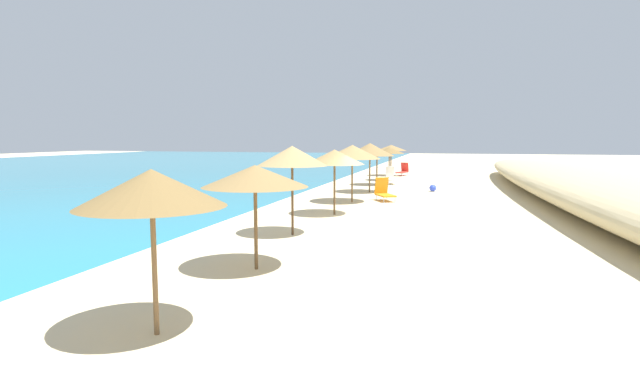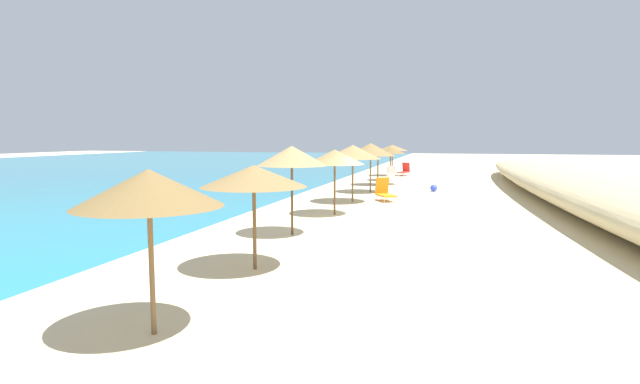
{
  "view_description": "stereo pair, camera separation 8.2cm",
  "coord_description": "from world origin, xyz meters",
  "px_view_note": "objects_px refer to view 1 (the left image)",
  "views": [
    {
      "loc": [
        -18.38,
        -2.8,
        3.08
      ],
      "look_at": [
        -0.68,
        1.94,
        1.07
      ],
      "focal_mm": 28.01,
      "sensor_mm": 36.0,
      "label": 1
    },
    {
      "loc": [
        -18.36,
        -2.87,
        3.08
      ],
      "look_at": [
        -0.68,
        1.94,
        1.07
      ],
      "focal_mm": 28.01,
      "sensor_mm": 36.0,
      "label": 2
    }
  ],
  "objects_px": {
    "beach_umbrella_4": "(292,156)",
    "lounge_chair_1": "(384,192)",
    "beach_umbrella_6": "(352,152)",
    "beach_umbrella_5": "(335,157)",
    "beach_umbrella_7": "(370,149)",
    "beach_umbrella_10": "(391,148)",
    "beach_ball": "(433,188)",
    "beach_umbrella_3": "(255,176)",
    "beach_umbrella_8": "(377,152)",
    "beach_umbrella_2": "(152,188)",
    "lounge_chair_0": "(403,171)",
    "lounge_chair_2": "(391,177)",
    "beach_umbrella_9": "(389,150)"
  },
  "relations": [
    {
      "from": "beach_umbrella_7",
      "to": "beach_umbrella_8",
      "type": "distance_m",
      "value": 4.37
    },
    {
      "from": "beach_umbrella_3",
      "to": "beach_umbrella_10",
      "type": "height_order",
      "value": "beach_umbrella_10"
    },
    {
      "from": "lounge_chair_1",
      "to": "beach_umbrella_9",
      "type": "bearing_deg",
      "value": -112.81
    },
    {
      "from": "lounge_chair_2",
      "to": "beach_umbrella_2",
      "type": "bearing_deg",
      "value": 74.74
    },
    {
      "from": "lounge_chair_0",
      "to": "lounge_chair_1",
      "type": "bearing_deg",
      "value": 104.83
    },
    {
      "from": "beach_umbrella_6",
      "to": "lounge_chair_0",
      "type": "relative_size",
      "value": 1.57
    },
    {
      "from": "beach_umbrella_4",
      "to": "beach_umbrella_6",
      "type": "xyz_separation_m",
      "value": [
        8.4,
        -0.24,
        -0.11
      ]
    },
    {
      "from": "beach_ball",
      "to": "beach_umbrella_5",
      "type": "bearing_deg",
      "value": 160.67
    },
    {
      "from": "beach_umbrella_9",
      "to": "lounge_chair_2",
      "type": "relative_size",
      "value": 1.43
    },
    {
      "from": "beach_umbrella_4",
      "to": "beach_umbrella_5",
      "type": "xyz_separation_m",
      "value": [
        4.4,
        -0.32,
        -0.2
      ]
    },
    {
      "from": "beach_umbrella_7",
      "to": "lounge_chair_1",
      "type": "height_order",
      "value": "beach_umbrella_7"
    },
    {
      "from": "beach_umbrella_2",
      "to": "beach_umbrella_7",
      "type": "relative_size",
      "value": 0.94
    },
    {
      "from": "beach_umbrella_8",
      "to": "lounge_chair_1",
      "type": "distance_m",
      "value": 8.25
    },
    {
      "from": "beach_umbrella_6",
      "to": "beach_umbrella_7",
      "type": "bearing_deg",
      "value": -1.31
    },
    {
      "from": "beach_umbrella_3",
      "to": "beach_umbrella_4",
      "type": "distance_m",
      "value": 4.22
    },
    {
      "from": "lounge_chair_0",
      "to": "lounge_chair_1",
      "type": "height_order",
      "value": "lounge_chair_1"
    },
    {
      "from": "beach_umbrella_3",
      "to": "beach_umbrella_7",
      "type": "bearing_deg",
      "value": 0.42
    },
    {
      "from": "beach_umbrella_10",
      "to": "lounge_chair_1",
      "type": "distance_m",
      "value": 16.33
    },
    {
      "from": "beach_umbrella_7",
      "to": "beach_umbrella_10",
      "type": "relative_size",
      "value": 1.12
    },
    {
      "from": "beach_umbrella_10",
      "to": "beach_umbrella_9",
      "type": "bearing_deg",
      "value": -174.69
    },
    {
      "from": "beach_umbrella_3",
      "to": "beach_umbrella_4",
      "type": "bearing_deg",
      "value": 6.42
    },
    {
      "from": "beach_ball",
      "to": "lounge_chair_1",
      "type": "bearing_deg",
      "value": 156.48
    },
    {
      "from": "beach_umbrella_5",
      "to": "beach_umbrella_6",
      "type": "relative_size",
      "value": 0.95
    },
    {
      "from": "lounge_chair_1",
      "to": "beach_ball",
      "type": "height_order",
      "value": "lounge_chair_1"
    },
    {
      "from": "beach_umbrella_6",
      "to": "lounge_chair_2",
      "type": "relative_size",
      "value": 1.63
    },
    {
      "from": "lounge_chair_1",
      "to": "lounge_chair_2",
      "type": "relative_size",
      "value": 0.87
    },
    {
      "from": "beach_umbrella_5",
      "to": "beach_umbrella_8",
      "type": "relative_size",
      "value": 1.07
    },
    {
      "from": "beach_umbrella_2",
      "to": "beach_umbrella_10",
      "type": "height_order",
      "value": "beach_umbrella_2"
    },
    {
      "from": "beach_umbrella_2",
      "to": "beach_umbrella_5",
      "type": "xyz_separation_m",
      "value": [
        12.62,
        0.12,
        -0.0
      ]
    },
    {
      "from": "beach_umbrella_4",
      "to": "lounge_chair_1",
      "type": "height_order",
      "value": "beach_umbrella_4"
    },
    {
      "from": "beach_umbrella_3",
      "to": "beach_umbrella_10",
      "type": "distance_m",
      "value": 29.67
    },
    {
      "from": "beach_umbrella_9",
      "to": "lounge_chair_1",
      "type": "relative_size",
      "value": 1.64
    },
    {
      "from": "beach_umbrella_4",
      "to": "beach_umbrella_10",
      "type": "bearing_deg",
      "value": -0.03
    },
    {
      "from": "beach_umbrella_2",
      "to": "beach_umbrella_3",
      "type": "height_order",
      "value": "beach_umbrella_2"
    },
    {
      "from": "beach_umbrella_6",
      "to": "beach_umbrella_5",
      "type": "bearing_deg",
      "value": -178.81
    },
    {
      "from": "beach_umbrella_9",
      "to": "beach_umbrella_10",
      "type": "distance_m",
      "value": 4.53
    },
    {
      "from": "beach_umbrella_6",
      "to": "lounge_chair_2",
      "type": "xyz_separation_m",
      "value": [
        9.97,
        -0.63,
        -1.93
      ]
    },
    {
      "from": "lounge_chair_0",
      "to": "lounge_chair_1",
      "type": "relative_size",
      "value": 1.19
    },
    {
      "from": "lounge_chair_0",
      "to": "beach_umbrella_5",
      "type": "bearing_deg",
      "value": 100.74
    },
    {
      "from": "beach_umbrella_4",
      "to": "lounge_chair_1",
      "type": "distance_m",
      "value": 9.71
    },
    {
      "from": "beach_umbrella_7",
      "to": "beach_ball",
      "type": "bearing_deg",
      "value": -68.61
    },
    {
      "from": "beach_umbrella_4",
      "to": "lounge_chair_2",
      "type": "height_order",
      "value": "beach_umbrella_4"
    },
    {
      "from": "beach_umbrella_5",
      "to": "lounge_chair_2",
      "type": "height_order",
      "value": "beach_umbrella_5"
    },
    {
      "from": "lounge_chair_0",
      "to": "beach_ball",
      "type": "xyz_separation_m",
      "value": [
        -11.65,
        -2.85,
        -0.19
      ]
    },
    {
      "from": "beach_umbrella_4",
      "to": "beach_umbrella_9",
      "type": "relative_size",
      "value": 1.18
    },
    {
      "from": "beach_ball",
      "to": "beach_umbrella_3",
      "type": "bearing_deg",
      "value": 169.81
    },
    {
      "from": "beach_umbrella_9",
      "to": "beach_umbrella_10",
      "type": "xyz_separation_m",
      "value": [
        4.51,
        0.42,
        0.09
      ]
    },
    {
      "from": "lounge_chair_1",
      "to": "beach_umbrella_5",
      "type": "bearing_deg",
      "value": 46.29
    },
    {
      "from": "beach_umbrella_5",
      "to": "lounge_chair_0",
      "type": "distance_m",
      "value": 21.61
    },
    {
      "from": "beach_umbrella_8",
      "to": "lounge_chair_1",
      "type": "xyz_separation_m",
      "value": [
        -7.92,
        -1.54,
        -1.72
      ]
    }
  ]
}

